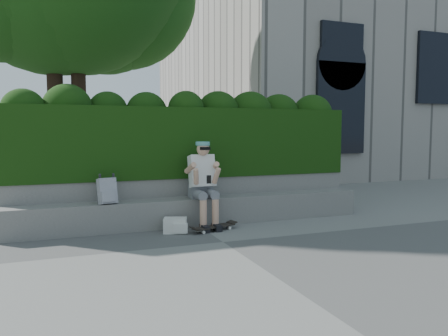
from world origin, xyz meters
name	(u,v)px	position (x,y,z in m)	size (l,w,h in m)	color
ground	(223,242)	(0.00, 0.00, 0.00)	(80.00, 80.00, 0.00)	slate
bench_ledge	(196,211)	(0.00, 1.25, 0.23)	(6.00, 0.45, 0.45)	gray
planter_wall	(188,198)	(0.00, 1.73, 0.38)	(6.00, 0.50, 0.75)	gray
hedge	(184,142)	(0.00, 1.95, 1.35)	(6.00, 1.00, 1.20)	black
person	(203,180)	(0.06, 1.07, 0.75)	(0.40, 0.76, 1.38)	slate
skateboard	(214,227)	(0.12, 0.70, 0.06)	(0.74, 0.38, 0.08)	black
backpack_plaid	(107,191)	(-1.44, 1.15, 0.64)	(0.27, 0.14, 0.39)	silver
backpack_ground	(175,225)	(-0.48, 0.80, 0.11)	(0.35, 0.24, 0.22)	white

